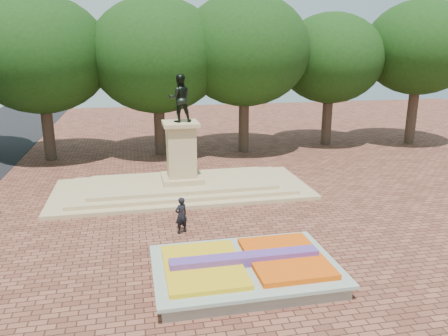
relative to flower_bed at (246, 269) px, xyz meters
name	(u,v)px	position (x,y,z in m)	size (l,w,h in m)	color
ground	(207,255)	(-1.03, 2.00, -0.38)	(90.00, 90.00, 0.00)	brown
flower_bed	(246,269)	(0.00, 0.00, 0.00)	(6.30, 4.30, 0.91)	gray
monument	(182,176)	(-1.03, 10.00, 0.50)	(14.00, 6.00, 6.40)	tan
tree_row_back	(195,62)	(1.31, 20.00, 6.29)	(44.80, 8.80, 10.43)	#32261B
pedestrian	(181,215)	(-1.73, 4.33, 0.43)	(0.59, 0.39, 1.62)	black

